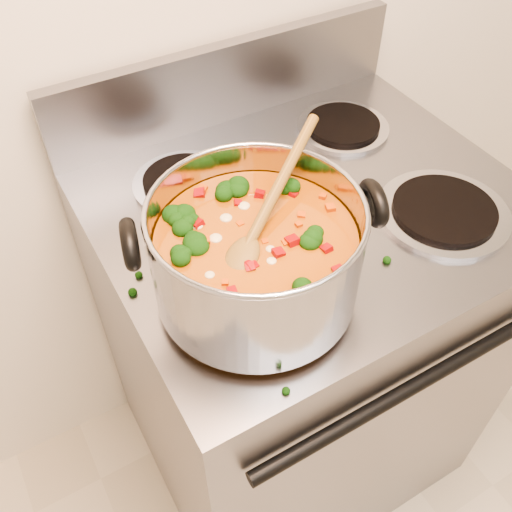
{
  "coord_description": "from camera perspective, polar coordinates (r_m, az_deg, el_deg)",
  "views": [
    {
      "loc": [
        -0.5,
        0.54,
        1.59
      ],
      "look_at": [
        -0.23,
        1.02,
        1.01
      ],
      "focal_mm": 40.0,
      "sensor_mm": 36.0,
      "label": 1
    }
  ],
  "objects": [
    {
      "name": "stockpot",
      "position": [
        0.79,
        -0.03,
        0.07
      ],
      "size": [
        0.36,
        0.3,
        0.18
      ],
      "rotation": [
        0.0,
        0.0,
        -0.28
      ],
      "color": "#A6A7AE",
      "rests_on": "electric_range"
    },
    {
      "name": "wooden_spoon",
      "position": [
        0.77,
        0.57,
        3.73
      ],
      "size": [
        0.25,
        0.19,
        0.1
      ],
      "rotation": [
        0.0,
        0.0,
        0.6
      ],
      "color": "brown",
      "rests_on": "stockpot"
    },
    {
      "name": "cooktop_crumbs",
      "position": [
        0.91,
        -5.24,
        -0.28
      ],
      "size": [
        0.32,
        0.35,
        0.01
      ],
      "color": "black",
      "rests_on": "electric_range"
    },
    {
      "name": "electric_range",
      "position": [
        1.36,
        4.07,
        -8.76
      ],
      "size": [
        0.75,
        0.68,
        1.08
      ],
      "color": "gray",
      "rests_on": "ground"
    }
  ]
}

